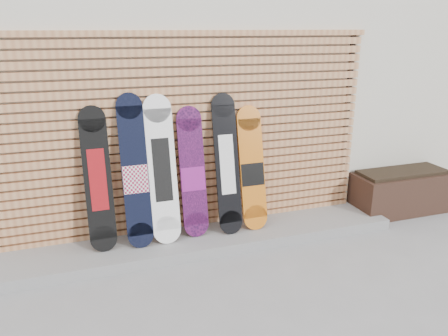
{
  "coord_description": "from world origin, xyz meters",
  "views": [
    {
      "loc": [
        -1.26,
        -3.56,
        2.32
      ],
      "look_at": [
        0.19,
        0.75,
        0.85
      ],
      "focal_mm": 35.0,
      "sensor_mm": 36.0,
      "label": 1
    }
  ],
  "objects_px": {
    "snowboard_2": "(162,170)",
    "snowboard_4": "(227,164)",
    "planter_box": "(400,191)",
    "snowboard_0": "(98,180)",
    "snowboard_1": "(135,173)",
    "snowboard_5": "(252,169)",
    "snowboard_3": "(193,173)"
  },
  "relations": [
    {
      "from": "snowboard_0",
      "to": "snowboard_1",
      "type": "height_order",
      "value": "snowboard_1"
    },
    {
      "from": "snowboard_1",
      "to": "snowboard_3",
      "type": "relative_size",
      "value": 1.12
    },
    {
      "from": "snowboard_1",
      "to": "snowboard_5",
      "type": "relative_size",
      "value": 1.15
    },
    {
      "from": "snowboard_1",
      "to": "snowboard_2",
      "type": "relative_size",
      "value": 1.02
    },
    {
      "from": "snowboard_0",
      "to": "snowboard_3",
      "type": "xyz_separation_m",
      "value": [
        0.99,
        0.01,
        -0.04
      ]
    },
    {
      "from": "planter_box",
      "to": "snowboard_2",
      "type": "bearing_deg",
      "value": 179.69
    },
    {
      "from": "snowboard_3",
      "to": "snowboard_5",
      "type": "height_order",
      "value": "snowboard_3"
    },
    {
      "from": "snowboard_2",
      "to": "planter_box",
      "type": "bearing_deg",
      "value": -0.31
    },
    {
      "from": "planter_box",
      "to": "snowboard_3",
      "type": "relative_size",
      "value": 0.89
    },
    {
      "from": "snowboard_1",
      "to": "snowboard_5",
      "type": "distance_m",
      "value": 1.31
    },
    {
      "from": "planter_box",
      "to": "snowboard_0",
      "type": "xyz_separation_m",
      "value": [
        -3.76,
        0.03,
        0.57
      ]
    },
    {
      "from": "snowboard_0",
      "to": "snowboard_1",
      "type": "relative_size",
      "value": 0.93
    },
    {
      "from": "snowboard_0",
      "to": "snowboard_1",
      "type": "distance_m",
      "value": 0.38
    },
    {
      "from": "snowboard_0",
      "to": "snowboard_3",
      "type": "relative_size",
      "value": 1.04
    },
    {
      "from": "snowboard_0",
      "to": "snowboard_4",
      "type": "height_order",
      "value": "snowboard_4"
    },
    {
      "from": "snowboard_0",
      "to": "snowboard_2",
      "type": "bearing_deg",
      "value": -1.58
    },
    {
      "from": "snowboard_3",
      "to": "snowboard_4",
      "type": "distance_m",
      "value": 0.39
    },
    {
      "from": "planter_box",
      "to": "snowboard_4",
      "type": "xyz_separation_m",
      "value": [
        -2.39,
        0.01,
        0.6
      ]
    },
    {
      "from": "snowboard_3",
      "to": "snowboard_4",
      "type": "xyz_separation_m",
      "value": [
        0.38,
        -0.03,
        0.07
      ]
    },
    {
      "from": "snowboard_0",
      "to": "snowboard_5",
      "type": "bearing_deg",
      "value": -0.56
    },
    {
      "from": "snowboard_2",
      "to": "snowboard_4",
      "type": "distance_m",
      "value": 0.72
    },
    {
      "from": "snowboard_2",
      "to": "snowboard_4",
      "type": "xyz_separation_m",
      "value": [
        0.72,
        -0.0,
        -0.01
      ]
    },
    {
      "from": "snowboard_3",
      "to": "snowboard_4",
      "type": "bearing_deg",
      "value": -4.22
    },
    {
      "from": "snowboard_4",
      "to": "snowboard_5",
      "type": "relative_size",
      "value": 1.11
    },
    {
      "from": "snowboard_2",
      "to": "snowboard_5",
      "type": "bearing_deg",
      "value": 0.1
    },
    {
      "from": "snowboard_4",
      "to": "snowboard_3",
      "type": "bearing_deg",
      "value": 175.78
    },
    {
      "from": "snowboard_1",
      "to": "snowboard_2",
      "type": "height_order",
      "value": "snowboard_1"
    },
    {
      "from": "snowboard_2",
      "to": "snowboard_5",
      "type": "distance_m",
      "value": 1.03
    },
    {
      "from": "snowboard_0",
      "to": "snowboard_1",
      "type": "xyz_separation_m",
      "value": [
        0.37,
        -0.02,
        0.04
      ]
    },
    {
      "from": "planter_box",
      "to": "snowboard_4",
      "type": "distance_m",
      "value": 2.46
    },
    {
      "from": "snowboard_0",
      "to": "snowboard_2",
      "type": "xyz_separation_m",
      "value": [
        0.65,
        -0.02,
        0.04
      ]
    },
    {
      "from": "planter_box",
      "to": "snowboard_0",
      "type": "height_order",
      "value": "snowboard_0"
    }
  ]
}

